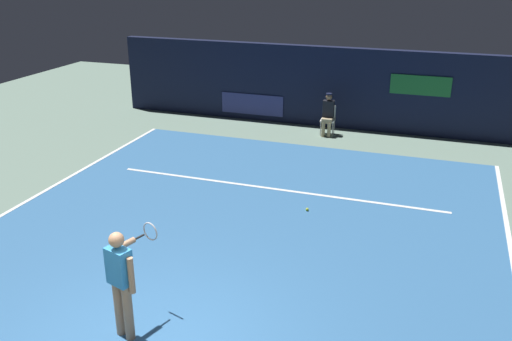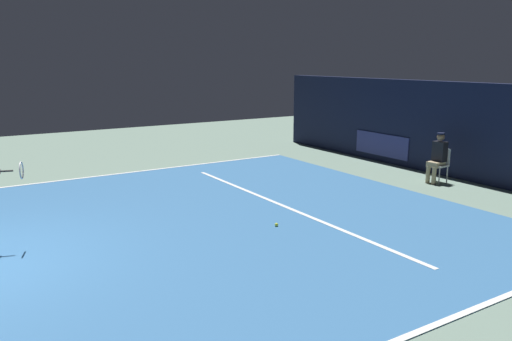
% 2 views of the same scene
% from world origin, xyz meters
% --- Properties ---
extents(ground_plane, '(29.95, 29.95, 0.00)m').
position_xyz_m(ground_plane, '(0.00, 4.31, 0.00)').
color(ground_plane, slate).
extents(court_surface, '(10.46, 10.63, 0.01)m').
position_xyz_m(court_surface, '(0.00, 4.31, 0.01)').
color(court_surface, '#336699').
rests_on(court_surface, ground).
extents(line_sideline_right, '(0.10, 10.63, 0.01)m').
position_xyz_m(line_sideline_right, '(-5.18, 4.31, 0.01)').
color(line_sideline_right, white).
rests_on(line_sideline_right, court_surface).
extents(line_service, '(8.16, 0.10, 0.01)m').
position_xyz_m(line_service, '(0.00, 6.17, 0.01)').
color(line_service, white).
rests_on(line_service, court_surface).
extents(back_wall, '(14.50, 0.33, 2.60)m').
position_xyz_m(back_wall, '(-0.00, 11.88, 1.30)').
color(back_wall, '#141933').
rests_on(back_wall, ground).
extents(tennis_player, '(0.50, 1.04, 1.73)m').
position_xyz_m(tennis_player, '(-0.44, 0.22, 0.99)').
color(tennis_player, tan).
rests_on(tennis_player, ground).
extents(line_judge_on_chair, '(0.46, 0.55, 1.32)m').
position_xyz_m(line_judge_on_chair, '(0.26, 10.91, 0.69)').
color(line_judge_on_chair, white).
rests_on(line_judge_on_chair, ground).
extents(tennis_ball, '(0.07, 0.07, 0.07)m').
position_xyz_m(tennis_ball, '(1.05, 5.25, 0.05)').
color(tennis_ball, '#CCE033').
rests_on(tennis_ball, court_surface).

